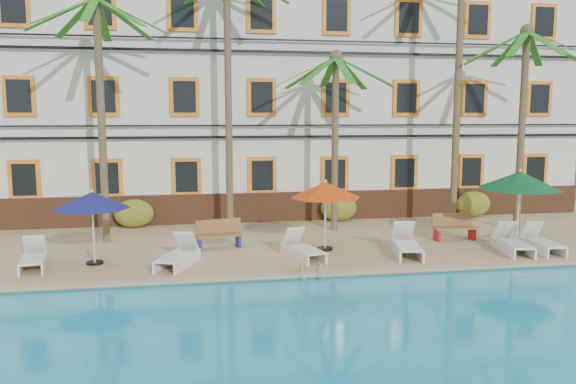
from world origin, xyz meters
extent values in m
plane|color=#384C23|center=(0.00, 0.00, 0.00)|extent=(100.00, 100.00, 0.00)
cube|color=tan|center=(0.00, 5.00, 0.12)|extent=(30.00, 12.00, 0.25)
cube|color=#199ABF|center=(0.00, -7.00, 0.10)|extent=(26.00, 12.00, 0.20)
cube|color=tan|center=(0.00, -0.90, 0.28)|extent=(30.00, 0.35, 0.06)
cube|color=silver|center=(0.00, 10.00, 5.25)|extent=(25.00, 6.00, 10.00)
cube|color=brown|center=(0.00, 6.94, 0.85)|extent=(25.00, 0.12, 1.20)
cube|color=orange|center=(-10.50, 6.95, 2.15)|extent=(1.15, 0.10, 1.50)
cube|color=black|center=(-10.50, 6.90, 2.15)|extent=(0.85, 0.04, 1.20)
cube|color=orange|center=(-7.50, 6.95, 2.15)|extent=(1.15, 0.10, 1.50)
cube|color=black|center=(-7.50, 6.90, 2.15)|extent=(0.85, 0.04, 1.20)
cube|color=orange|center=(-4.50, 6.95, 2.15)|extent=(1.15, 0.10, 1.50)
cube|color=black|center=(-4.50, 6.90, 2.15)|extent=(0.85, 0.04, 1.20)
cube|color=orange|center=(-1.50, 6.95, 2.15)|extent=(1.15, 0.10, 1.50)
cube|color=black|center=(-1.50, 6.90, 2.15)|extent=(0.85, 0.04, 1.20)
cube|color=orange|center=(1.50, 6.95, 2.15)|extent=(1.15, 0.10, 1.50)
cube|color=black|center=(1.50, 6.90, 2.15)|extent=(0.85, 0.04, 1.20)
cube|color=orange|center=(4.50, 6.95, 2.15)|extent=(1.15, 0.10, 1.50)
cube|color=black|center=(4.50, 6.90, 2.15)|extent=(0.85, 0.04, 1.20)
cube|color=orange|center=(7.50, 6.95, 2.15)|extent=(1.15, 0.10, 1.50)
cube|color=black|center=(7.50, 6.90, 2.15)|extent=(0.85, 0.04, 1.20)
cube|color=orange|center=(10.50, 6.95, 2.15)|extent=(1.15, 0.10, 1.50)
cube|color=black|center=(10.50, 6.90, 2.15)|extent=(0.85, 0.04, 1.20)
cube|color=orange|center=(-10.50, 6.95, 5.25)|extent=(1.15, 0.10, 1.50)
cube|color=black|center=(-10.50, 6.90, 5.25)|extent=(0.85, 0.04, 1.20)
cube|color=orange|center=(-7.50, 6.95, 5.25)|extent=(1.15, 0.10, 1.50)
cube|color=black|center=(-7.50, 6.90, 5.25)|extent=(0.85, 0.04, 1.20)
cube|color=orange|center=(-4.50, 6.95, 5.25)|extent=(1.15, 0.10, 1.50)
cube|color=black|center=(-4.50, 6.90, 5.25)|extent=(0.85, 0.04, 1.20)
cube|color=orange|center=(-1.50, 6.95, 5.25)|extent=(1.15, 0.10, 1.50)
cube|color=black|center=(-1.50, 6.90, 5.25)|extent=(0.85, 0.04, 1.20)
cube|color=orange|center=(1.50, 6.95, 5.25)|extent=(1.15, 0.10, 1.50)
cube|color=black|center=(1.50, 6.90, 5.25)|extent=(0.85, 0.04, 1.20)
cube|color=orange|center=(4.50, 6.95, 5.25)|extent=(1.15, 0.10, 1.50)
cube|color=black|center=(4.50, 6.90, 5.25)|extent=(0.85, 0.04, 1.20)
cube|color=orange|center=(7.50, 6.95, 5.25)|extent=(1.15, 0.10, 1.50)
cube|color=black|center=(7.50, 6.90, 5.25)|extent=(0.85, 0.04, 1.20)
cube|color=orange|center=(10.50, 6.95, 5.25)|extent=(1.15, 0.10, 1.50)
cube|color=black|center=(10.50, 6.90, 5.25)|extent=(0.85, 0.04, 1.20)
cube|color=orange|center=(-10.50, 6.95, 8.45)|extent=(1.15, 0.10, 1.50)
cube|color=black|center=(-10.50, 6.90, 8.45)|extent=(0.85, 0.04, 1.20)
cube|color=orange|center=(-7.50, 6.95, 8.45)|extent=(1.15, 0.10, 1.50)
cube|color=black|center=(-7.50, 6.90, 8.45)|extent=(0.85, 0.04, 1.20)
cube|color=orange|center=(-4.50, 6.95, 8.45)|extent=(1.15, 0.10, 1.50)
cube|color=black|center=(-4.50, 6.90, 8.45)|extent=(0.85, 0.04, 1.20)
cube|color=orange|center=(-1.50, 6.95, 8.45)|extent=(1.15, 0.10, 1.50)
cube|color=black|center=(-1.50, 6.90, 8.45)|extent=(0.85, 0.04, 1.20)
cube|color=orange|center=(1.50, 6.95, 8.45)|extent=(1.15, 0.10, 1.50)
cube|color=black|center=(1.50, 6.90, 8.45)|extent=(0.85, 0.04, 1.20)
cube|color=orange|center=(4.50, 6.95, 8.45)|extent=(1.15, 0.10, 1.50)
cube|color=black|center=(4.50, 6.90, 8.45)|extent=(0.85, 0.04, 1.20)
cube|color=orange|center=(7.50, 6.95, 8.45)|extent=(1.15, 0.10, 1.50)
cube|color=black|center=(7.50, 6.90, 8.45)|extent=(0.85, 0.04, 1.20)
cube|color=orange|center=(10.50, 6.95, 8.45)|extent=(1.15, 0.10, 1.50)
cube|color=black|center=(10.50, 6.90, 8.45)|extent=(0.85, 0.04, 1.20)
cube|color=black|center=(0.00, 6.80, 3.70)|extent=(25.00, 0.08, 0.10)
cube|color=black|center=(0.00, 6.80, 4.15)|extent=(25.00, 0.08, 0.06)
cube|color=black|center=(0.00, 6.80, 7.00)|extent=(25.00, 0.08, 0.10)
cube|color=black|center=(0.00, 6.80, 7.45)|extent=(25.00, 0.08, 0.06)
cylinder|color=brown|center=(-7.21, 4.25, 4.28)|extent=(0.26, 0.26, 8.07)
cube|color=#22721B|center=(-7.21, 5.37, 7.77)|extent=(0.28, 2.26, 1.11)
cube|color=#22721B|center=(-8.00, 5.04, 7.77)|extent=(1.80, 1.80, 1.11)
cube|color=#22721B|center=(-8.33, 4.25, 7.77)|extent=(2.26, 0.28, 1.11)
cube|color=#22721B|center=(-8.00, 3.45, 7.77)|extent=(1.80, 1.80, 1.11)
cube|color=#22721B|center=(-7.21, 3.12, 7.77)|extent=(0.28, 2.26, 1.11)
cube|color=#22721B|center=(-6.41, 3.45, 7.77)|extent=(1.80, 1.80, 1.11)
cube|color=#22721B|center=(-6.08, 4.25, 7.77)|extent=(2.26, 0.28, 1.11)
cube|color=#22721B|center=(-6.41, 5.04, 7.77)|extent=(1.80, 1.80, 1.11)
cylinder|color=brown|center=(-2.90, 5.54, 4.97)|extent=(0.26, 0.26, 9.43)
cylinder|color=brown|center=(0.99, 4.98, 3.46)|extent=(0.26, 0.26, 6.41)
sphere|color=brown|center=(0.99, 4.98, 6.66)|extent=(0.50, 0.50, 0.50)
cube|color=#22721B|center=(0.99, 6.10, 6.12)|extent=(0.28, 2.26, 1.11)
cube|color=#22721B|center=(0.19, 5.77, 6.12)|extent=(1.80, 1.80, 1.11)
cube|color=#22721B|center=(-0.14, 4.98, 6.12)|extent=(2.26, 0.28, 1.11)
cube|color=#22721B|center=(0.19, 4.18, 6.12)|extent=(1.80, 1.80, 1.11)
cube|color=#22721B|center=(0.99, 3.85, 6.12)|extent=(0.28, 2.26, 1.11)
cube|color=#22721B|center=(1.79, 4.18, 6.12)|extent=(1.80, 1.80, 1.11)
cube|color=#22721B|center=(2.12, 4.98, 6.12)|extent=(2.26, 0.28, 1.11)
cube|color=#22721B|center=(1.79, 5.77, 6.12)|extent=(1.80, 1.80, 1.11)
cylinder|color=brown|center=(5.52, 4.46, 5.36)|extent=(0.26, 0.26, 10.23)
cylinder|color=brown|center=(7.81, 3.84, 3.91)|extent=(0.26, 0.26, 7.33)
sphere|color=brown|center=(7.81, 3.84, 7.58)|extent=(0.50, 0.50, 0.50)
cube|color=#22721B|center=(7.81, 4.96, 7.03)|extent=(0.28, 2.26, 1.11)
cube|color=#22721B|center=(7.02, 4.63, 7.03)|extent=(1.80, 1.80, 1.11)
cube|color=#22721B|center=(6.69, 3.84, 7.03)|extent=(2.26, 0.28, 1.11)
cube|color=#22721B|center=(7.02, 3.04, 7.03)|extent=(1.80, 1.80, 1.11)
cube|color=#22721B|center=(7.81, 2.71, 7.03)|extent=(0.28, 2.26, 1.11)
cube|color=#22721B|center=(8.61, 3.04, 7.03)|extent=(1.80, 1.80, 1.11)
cube|color=#22721B|center=(8.94, 3.84, 7.03)|extent=(2.26, 0.28, 1.11)
cube|color=#22721B|center=(8.61, 4.63, 7.03)|extent=(1.80, 1.80, 1.11)
ellipsoid|color=#295919|center=(-6.52, 6.60, 0.80)|extent=(1.50, 0.90, 1.10)
ellipsoid|color=#295919|center=(1.59, 6.60, 0.80)|extent=(1.50, 0.90, 1.10)
ellipsoid|color=#295919|center=(7.48, 6.60, 0.80)|extent=(1.50, 0.90, 1.10)
cylinder|color=black|center=(-7.12, 1.30, 0.28)|extent=(0.49, 0.49, 0.07)
cylinder|color=silver|center=(-7.12, 1.30, 1.30)|extent=(0.06, 0.06, 2.10)
cone|color=navy|center=(-7.12, 1.30, 2.13)|extent=(2.19, 2.19, 0.48)
sphere|color=silver|center=(-7.12, 1.30, 2.39)|extent=(0.10, 0.10, 0.10)
cylinder|color=black|center=(-0.10, 1.87, 0.29)|extent=(0.51, 0.51, 0.07)
cylinder|color=silver|center=(-0.10, 1.87, 1.34)|extent=(0.06, 0.06, 2.18)
cone|color=#D03C0A|center=(-0.10, 1.87, 2.20)|extent=(2.27, 2.27, 0.50)
sphere|color=silver|center=(-0.10, 1.87, 2.47)|extent=(0.10, 0.10, 0.10)
cylinder|color=black|center=(6.05, 0.97, 0.29)|extent=(0.58, 0.58, 0.08)
cylinder|color=silver|center=(6.05, 0.97, 1.50)|extent=(0.06, 0.06, 2.50)
cone|color=#094E24|center=(6.05, 0.97, 2.49)|extent=(2.61, 2.61, 0.57)
sphere|color=silver|center=(6.05, 0.97, 2.80)|extent=(0.10, 0.10, 0.10)
cube|color=silver|center=(-8.72, 0.90, 0.56)|extent=(0.78, 1.34, 0.06)
cube|color=silver|center=(-8.86, 1.76, 0.78)|extent=(0.65, 0.55, 0.63)
cube|color=silver|center=(-9.04, 1.09, 0.40)|extent=(0.36, 1.77, 0.29)
cube|color=silver|center=(-8.47, 1.19, 0.40)|extent=(0.36, 1.77, 0.29)
cube|color=silver|center=(-4.82, 0.43, 0.58)|extent=(1.07, 1.47, 0.06)
cube|color=silver|center=(-4.47, 1.29, 0.82)|extent=(0.76, 0.69, 0.67)
cube|color=silver|center=(-5.01, 0.79, 0.40)|extent=(0.77, 1.79, 0.31)
cube|color=silver|center=(-4.43, 0.56, 0.40)|extent=(0.77, 1.79, 0.31)
cube|color=silver|center=(-0.93, 0.70, 0.57)|extent=(0.94, 1.42, 0.06)
cube|color=silver|center=(-1.19, 1.57, 0.80)|extent=(0.71, 0.63, 0.65)
cube|color=silver|center=(-1.29, 0.86, 0.40)|extent=(0.58, 1.79, 0.30)
cube|color=silver|center=(-0.72, 1.03, 0.40)|extent=(0.58, 1.79, 0.30)
cube|color=silver|center=(2.17, 0.51, 0.61)|extent=(0.95, 1.55, 0.07)
cube|color=silver|center=(2.38, 1.48, 0.86)|extent=(0.76, 0.66, 0.72)
cube|color=silver|center=(1.90, 0.85, 0.42)|extent=(0.49, 2.03, 0.33)
cube|color=silver|center=(2.56, 0.71, 0.42)|extent=(0.49, 2.03, 0.33)
cube|color=silver|center=(5.62, 0.29, 0.59)|extent=(0.84, 1.45, 0.06)
cube|color=silver|center=(5.77, 1.22, 0.83)|extent=(0.70, 0.60, 0.68)
cube|color=silver|center=(5.35, 0.60, 0.41)|extent=(0.37, 1.93, 0.31)
cube|color=silver|center=(5.97, 0.50, 0.41)|extent=(0.37, 1.93, 0.31)
cube|color=silver|center=(6.63, 0.28, 0.57)|extent=(0.70, 1.36, 0.06)
cube|color=silver|center=(6.69, 1.19, 0.81)|extent=(0.64, 0.53, 0.66)
cube|color=silver|center=(6.34, 0.55, 0.40)|extent=(0.19, 1.88, 0.30)
cube|color=silver|center=(6.95, 0.51, 0.40)|extent=(0.19, 1.88, 0.30)
cube|color=olive|center=(-3.46, 2.63, 0.68)|extent=(1.56, 0.75, 0.06)
cube|color=olive|center=(-3.50, 2.84, 0.95)|extent=(1.48, 0.37, 0.45)
cube|color=navy|center=(-4.09, 2.49, 0.45)|extent=(0.17, 0.46, 0.40)
cube|color=navy|center=(-2.82, 2.76, 0.45)|extent=(0.17, 0.46, 0.40)
cube|color=olive|center=(4.66, 2.49, 0.68)|extent=(1.50, 0.46, 0.06)
cube|color=olive|center=(4.66, 2.71, 0.95)|extent=(1.50, 0.07, 0.45)
cube|color=red|center=(4.01, 2.49, 0.45)|extent=(0.08, 0.45, 0.40)
cube|color=red|center=(5.31, 2.50, 0.45)|extent=(0.08, 0.45, 0.40)
torus|color=silver|center=(-1.41, -1.00, 0.25)|extent=(0.04, 0.74, 0.74)
torus|color=silver|center=(-0.91, -1.00, 0.25)|extent=(0.04, 0.74, 0.74)
camera|label=1|loc=(-4.19, -15.33, 4.56)|focal=35.00mm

